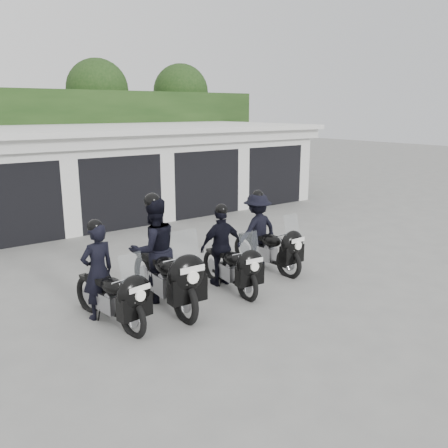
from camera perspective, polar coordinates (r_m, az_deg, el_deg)
ground at (r=10.21m, az=1.43°, el=-6.63°), size 80.00×80.00×0.00m
garage_block at (r=16.78m, az=-16.03°, el=5.90°), size 16.40×6.80×2.96m
background_vegetation at (r=21.38m, az=-20.19°, el=10.79°), size 20.00×3.90×5.80m
police_bike_a at (r=8.22m, az=-13.85°, el=-6.82°), size 0.81×2.08×1.81m
police_bike_b at (r=8.78m, az=-7.80°, el=-4.00°), size 1.00×2.45×2.13m
police_bike_c at (r=9.55m, az=0.22°, el=-3.37°), size 1.01×2.02×1.76m
police_bike_d at (r=10.75m, az=4.62°, el=-1.26°), size 1.13×2.11×1.83m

